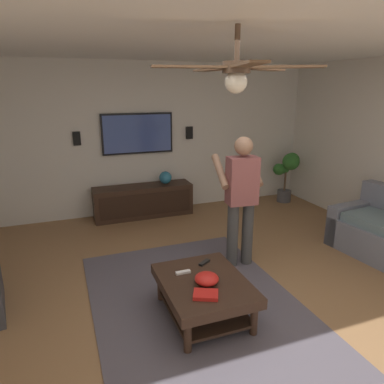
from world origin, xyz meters
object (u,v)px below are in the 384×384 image
coffee_table (204,290)px  bowl (207,279)px  wall_speaker_left (189,133)px  wall_speaker_right (77,139)px  remote_white (183,272)px  remote_black (204,263)px  vase_round (165,178)px  person_standing (241,194)px  ceiling_fan (238,71)px  tv (138,134)px  book (206,295)px  media_console (143,201)px  potted_plant_tall (288,169)px

coffee_table → bowl: 0.17m
wall_speaker_left → wall_speaker_right: (0.00, 1.96, -0.01)m
remote_white → remote_black: same height
remote_black → vase_round: size_ratio=0.68×
person_standing → vase_round: bearing=13.8°
person_standing → remote_white: (-0.66, 0.99, -0.52)m
vase_round → ceiling_fan: 3.88m
tv → book: (-3.54, 0.20, -1.01)m
coffee_table → media_console: bearing=-2.0°
tv → bowl: 3.49m
person_standing → remote_black: size_ratio=10.93×
person_standing → wall_speaker_right: bearing=41.0°
potted_plant_tall → coffee_table: bearing=134.2°
book → vase_round: vase_round is taller
ceiling_fan → tv: bearing=-0.8°
tv → ceiling_fan: ceiling_fan is taller
remote_black → bowl: bearing=-142.9°
coffee_table → bowl: (-0.07, -0.00, 0.16)m
ceiling_fan → bowl: bearing=8.2°
coffee_table → book: bearing=160.9°
remote_white → media_console: bearing=-94.4°
media_console → bowl: (-3.11, 0.11, 0.18)m
bowl → remote_white: size_ratio=1.54×
media_console → person_standing: person_standing is taller
coffee_table → wall_speaker_left: bearing=-17.9°
vase_round → wall_speaker_left: wall_speaker_left is taller
vase_round → ceiling_fan: ceiling_fan is taller
media_console → book: bearing=-3.4°
bowl → ceiling_fan: size_ratio=0.19×
tv → vase_round: bearing=60.4°
wall_speaker_right → remote_black: bearing=-160.9°
book → wall_speaker_right: bearing=128.2°
remote_black → potted_plant_tall: bearing=8.6°
vase_round → wall_speaker_left: size_ratio=1.00×
remote_black → book: 0.61m
bowl → ceiling_fan: 1.88m
tv → ceiling_fan: (-3.73, 0.05, 0.87)m
tv → remote_black: 3.14m
person_standing → remote_white: person_standing is taller
ceiling_fan → wall_speaker_right: bearing=14.3°
coffee_table → remote_black: remote_black is taller
book → ceiling_fan: (-0.18, -0.15, 1.88)m
remote_white → vase_round: size_ratio=0.68×
bowl → tv: bearing=-1.8°
person_standing → wall_speaker_left: (2.44, -0.22, 0.46)m
remote_black → ceiling_fan: size_ratio=0.13×
tv → person_standing: 2.58m
bowl → remote_black: size_ratio=1.54×
book → person_standing: bearing=75.7°
media_console → tv: tv is taller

